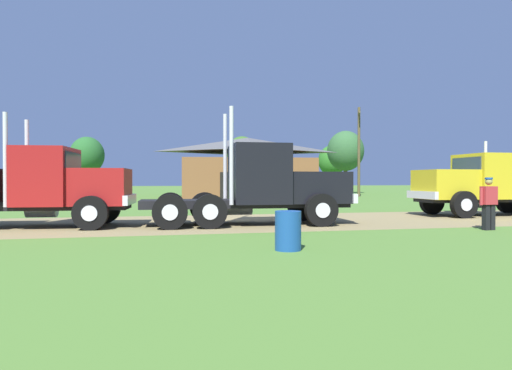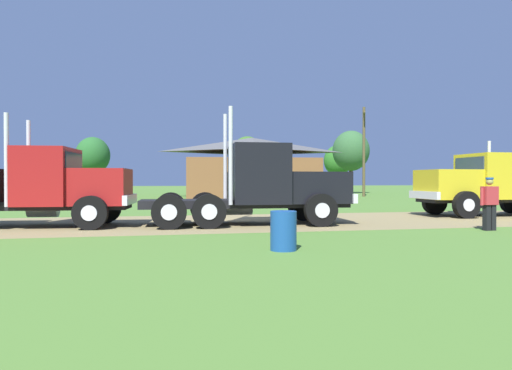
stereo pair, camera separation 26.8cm
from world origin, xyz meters
name	(u,v)px [view 1 (the left image)]	position (x,y,z in m)	size (l,w,h in m)	color
ground_plane	(268,221)	(0.00, 0.00, 0.00)	(200.00, 200.00, 0.00)	#4D762D
dirt_track	(268,221)	(0.00, 0.00, 0.00)	(120.00, 6.88, 0.01)	olive
truck_foreground_white	(267,186)	(-0.26, -0.98, 1.33)	(7.34, 2.79, 3.97)	black
truck_near_left	(3,189)	(-8.95, -0.30, 1.27)	(8.43, 3.12, 3.64)	black
truck_near_right	(477,186)	(9.64, 0.77, 1.28)	(7.53, 2.68, 3.34)	black
visitor_walking_mid	(489,201)	(6.04, -4.24, 0.89)	(0.66, 0.29, 1.64)	#B22D33
steel_barrel	(288,231)	(-1.19, -6.75, 0.44)	(0.58, 0.58, 0.87)	#19478C
shed_building	(247,168)	(3.97, 23.90, 2.62)	(12.79, 8.88, 5.41)	brown
utility_pole_near	(359,149)	(14.34, 22.59, 4.42)	(0.95, 2.09, 8.34)	brown
tree_left	(87,156)	(-10.99, 31.31, 4.00)	(3.37, 3.37, 5.89)	#513823
tree_mid	(242,155)	(6.02, 37.54, 4.62)	(4.04, 4.04, 6.87)	#513823
tree_right	(346,151)	(17.11, 31.98, 4.87)	(4.21, 4.21, 7.21)	#513823
tree_far_right	(332,161)	(19.48, 41.94, 4.20)	(3.83, 3.83, 6.33)	#513823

